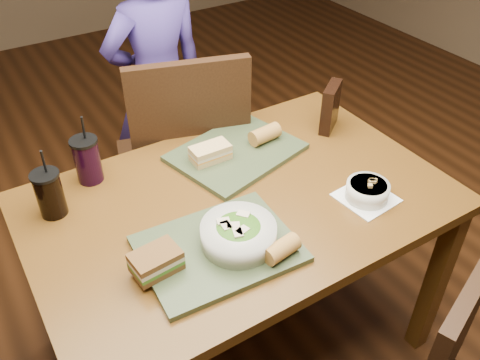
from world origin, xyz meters
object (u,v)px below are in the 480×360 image
(dining_table, at_px, (240,219))
(tray_far, at_px, (236,152))
(soup_bowl, at_px, (367,191))
(cup_berry, at_px, (87,160))
(salad_bowl, at_px, (238,233))
(cup_cola, at_px, (50,194))
(sandwich_far, at_px, (210,153))
(chair_far, at_px, (182,157))
(tray_near, at_px, (218,249))
(sandwich_near, at_px, (156,261))
(diner, at_px, (159,85))
(baguette_far, at_px, (265,134))
(baguette_near, at_px, (282,249))
(chip_bag, at_px, (330,107))

(dining_table, relative_size, tray_far, 3.10)
(soup_bowl, relative_size, cup_berry, 0.74)
(salad_bowl, xyz_separation_m, cup_cola, (-0.40, 0.42, 0.02))
(salad_bowl, distance_m, sandwich_far, 0.41)
(dining_table, relative_size, chair_far, 1.26)
(tray_near, bearing_deg, salad_bowl, -15.23)
(dining_table, distance_m, sandwich_near, 0.41)
(dining_table, distance_m, chair_far, 0.53)
(chair_far, xyz_separation_m, diner, (0.11, 0.44, 0.10))
(baguette_far, bearing_deg, tray_near, -137.49)
(diner, distance_m, cup_berry, 0.83)
(diner, bearing_deg, baguette_far, 93.73)
(cup_berry, bearing_deg, dining_table, -42.82)
(sandwich_near, xyz_separation_m, baguette_near, (0.31, -0.13, -0.00))
(cup_berry, bearing_deg, cup_cola, -145.05)
(sandwich_near, distance_m, baguette_near, 0.33)
(soup_bowl, distance_m, baguette_far, 0.43)
(salad_bowl, bearing_deg, soup_bowl, -3.73)
(cup_berry, bearing_deg, tray_near, -69.25)
(sandwich_far, height_order, baguette_far, baguette_far)
(cup_cola, xyz_separation_m, cup_berry, (0.15, 0.10, 0.00))
(diner, height_order, salad_bowl, diner)
(soup_bowl, distance_m, chip_bag, 0.43)
(baguette_near, xyz_separation_m, chip_bag, (0.55, 0.46, 0.04))
(baguette_far, bearing_deg, diner, 95.68)
(cup_berry, bearing_deg, sandwich_far, -18.92)
(sandwich_far, bearing_deg, cup_berry, 161.08)
(baguette_near, height_order, cup_berry, cup_berry)
(tray_far, relative_size, cup_cola, 1.83)
(diner, xyz_separation_m, baguette_far, (0.08, -0.76, 0.12))
(tray_near, distance_m, baguette_far, 0.55)
(diner, height_order, tray_near, diner)
(baguette_near, height_order, chip_bag, chip_bag)
(baguette_far, bearing_deg, cup_berry, 167.42)
(sandwich_near, relative_size, cup_cola, 0.58)
(cup_berry, distance_m, chip_bag, 0.88)
(soup_bowl, distance_m, cup_cola, 0.96)
(sandwich_near, bearing_deg, chip_bag, 21.20)
(dining_table, distance_m, chip_bag, 0.56)
(dining_table, bearing_deg, soup_bowl, -32.23)
(chair_far, xyz_separation_m, sandwich_far, (-0.03, -0.32, 0.22))
(tray_near, bearing_deg, dining_table, 43.71)
(cup_cola, bearing_deg, cup_berry, 34.95)
(baguette_far, bearing_deg, sandwich_far, 178.97)
(chair_far, xyz_separation_m, tray_far, (0.07, -0.32, 0.18))
(sandwich_near, xyz_separation_m, sandwich_far, (0.36, 0.36, -0.00))
(sandwich_far, bearing_deg, soup_bowl, -52.47)
(soup_bowl, xyz_separation_m, cup_cola, (-0.85, 0.45, 0.04))
(sandwich_near, xyz_separation_m, baguette_far, (0.58, 0.36, -0.00))
(salad_bowl, bearing_deg, sandwich_near, 173.25)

